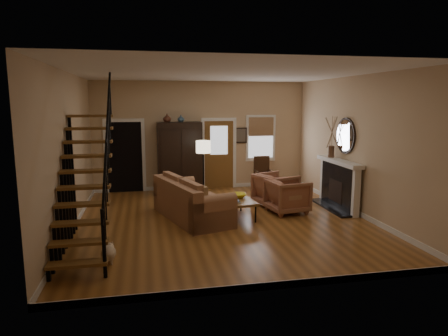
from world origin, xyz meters
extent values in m
plane|color=#965A26|center=(0.00, 0.00, 0.00)|extent=(7.00, 7.00, 0.00)
plane|color=white|center=(0.00, 0.00, 3.30)|extent=(7.00, 7.00, 0.00)
cube|color=#CFAE84|center=(0.00, 3.50, 1.65)|extent=(6.50, 0.04, 3.30)
cube|color=#CFAE84|center=(-3.25, 0.00, 1.65)|extent=(0.04, 7.00, 3.30)
cube|color=#CFAE84|center=(3.25, 0.00, 1.65)|extent=(0.04, 7.00, 3.30)
cube|color=black|center=(-2.30, 3.65, 1.05)|extent=(1.00, 0.36, 2.10)
cube|color=brown|center=(0.55, 3.48, 1.05)|extent=(0.90, 0.06, 2.10)
cube|color=silver|center=(1.90, 3.47, 1.55)|extent=(0.96, 0.06, 1.46)
cube|color=black|center=(3.13, 0.50, 0.57)|extent=(0.24, 1.60, 1.15)
cube|color=white|center=(3.07, 0.50, 1.20)|extent=(0.30, 1.95, 0.10)
cylinder|color=silver|center=(3.20, 0.50, 1.85)|extent=(0.05, 0.90, 0.90)
imported|color=#4C2619|center=(-1.05, 3.05, 2.22)|extent=(0.24, 0.24, 0.25)
imported|color=#334C60|center=(-0.65, 3.05, 2.21)|extent=(0.20, 0.20, 0.21)
imported|color=yellow|center=(0.42, 0.33, 0.49)|extent=(0.39, 0.39, 0.10)
imported|color=brown|center=(1.67, 0.35, 0.42)|extent=(1.04, 1.02, 0.83)
imported|color=brown|center=(1.59, 0.99, 0.43)|extent=(1.22, 1.20, 0.86)
camera|label=1|loc=(-1.71, -8.66, 2.68)|focal=32.00mm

